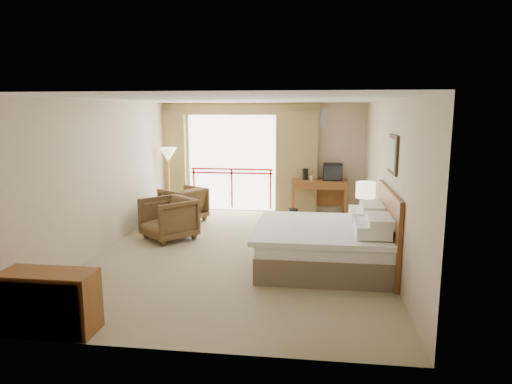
# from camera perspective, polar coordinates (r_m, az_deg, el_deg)

# --- Properties ---
(floor) EXTENTS (7.00, 7.00, 0.00)m
(floor) POSITION_cam_1_polar(r_m,az_deg,el_deg) (8.32, -1.85, -7.44)
(floor) COLOR gray
(floor) RESTS_ON ground
(ceiling) EXTENTS (7.00, 7.00, 0.00)m
(ceiling) POSITION_cam_1_polar(r_m,az_deg,el_deg) (7.93, -1.96, 11.49)
(ceiling) COLOR white
(ceiling) RESTS_ON wall_back
(wall_back) EXTENTS (5.00, 0.00, 5.00)m
(wall_back) POSITION_cam_1_polar(r_m,az_deg,el_deg) (11.46, 0.91, 4.33)
(wall_back) COLOR #C4B192
(wall_back) RESTS_ON ground
(wall_front) EXTENTS (5.00, 0.00, 5.00)m
(wall_front) POSITION_cam_1_polar(r_m,az_deg,el_deg) (4.66, -8.84, -4.47)
(wall_front) COLOR #C4B192
(wall_front) RESTS_ON ground
(wall_left) EXTENTS (0.00, 7.00, 7.00)m
(wall_left) POSITION_cam_1_polar(r_m,az_deg,el_deg) (8.77, -18.26, 2.01)
(wall_left) COLOR #C4B192
(wall_left) RESTS_ON ground
(wall_right) EXTENTS (0.00, 7.00, 7.00)m
(wall_right) POSITION_cam_1_polar(r_m,az_deg,el_deg) (8.01, 16.06, 1.39)
(wall_right) COLOR #C4B192
(wall_right) RESTS_ON ground
(balcony_door) EXTENTS (2.40, 0.00, 2.40)m
(balcony_door) POSITION_cam_1_polar(r_m,az_deg,el_deg) (11.57, -3.05, 3.63)
(balcony_door) COLOR white
(balcony_door) RESTS_ON wall_back
(balcony_railing) EXTENTS (2.09, 0.03, 1.02)m
(balcony_railing) POSITION_cam_1_polar(r_m,az_deg,el_deg) (11.60, -3.05, 1.71)
(balcony_railing) COLOR #A0190D
(balcony_railing) RESTS_ON wall_back
(curtain_left) EXTENTS (1.00, 0.26, 2.50)m
(curtain_left) POSITION_cam_1_polar(r_m,az_deg,el_deg) (11.85, -11.06, 3.85)
(curtain_left) COLOR olive
(curtain_left) RESTS_ON wall_back
(curtain_right) EXTENTS (1.00, 0.26, 2.50)m
(curtain_right) POSITION_cam_1_polar(r_m,az_deg,el_deg) (11.25, 5.14, 3.68)
(curtain_right) COLOR olive
(curtain_right) RESTS_ON wall_back
(valance) EXTENTS (4.40, 0.22, 0.28)m
(valance) POSITION_cam_1_polar(r_m,az_deg,el_deg) (11.40, -3.20, 10.33)
(valance) COLOR olive
(valance) RESTS_ON wall_back
(hvac_vent) EXTENTS (0.50, 0.04, 0.50)m
(hvac_vent) POSITION_cam_1_polar(r_m,az_deg,el_deg) (11.30, 7.56, 9.25)
(hvac_vent) COLOR silver
(hvac_vent) RESTS_ON wall_back
(bed) EXTENTS (2.13, 2.06, 0.97)m
(bed) POSITION_cam_1_polar(r_m,az_deg,el_deg) (7.54, 8.76, -6.44)
(bed) COLOR brown
(bed) RESTS_ON floor
(headboard) EXTENTS (0.06, 2.10, 1.30)m
(headboard) POSITION_cam_1_polar(r_m,az_deg,el_deg) (7.56, 16.17, -4.55)
(headboard) COLOR brown
(headboard) RESTS_ON wall_right
(framed_art) EXTENTS (0.04, 0.72, 0.60)m
(framed_art) POSITION_cam_1_polar(r_m,az_deg,el_deg) (7.35, 16.72, 4.54)
(framed_art) COLOR black
(framed_art) RESTS_ON wall_right
(nightstand) EXTENTS (0.40, 0.47, 0.55)m
(nightstand) POSITION_cam_1_polar(r_m,az_deg,el_deg) (8.83, 13.36, -4.80)
(nightstand) COLOR brown
(nightstand) RESTS_ON floor
(table_lamp) EXTENTS (0.36, 0.36, 0.63)m
(table_lamp) POSITION_cam_1_polar(r_m,az_deg,el_deg) (8.72, 13.53, 0.16)
(table_lamp) COLOR tan
(table_lamp) RESTS_ON nightstand
(phone) EXTENTS (0.20, 0.17, 0.08)m
(phone) POSITION_cam_1_polar(r_m,az_deg,el_deg) (8.61, 13.22, -3.02)
(phone) COLOR black
(phone) RESTS_ON nightstand
(desk) EXTENTS (1.33, 0.64, 0.87)m
(desk) POSITION_cam_1_polar(r_m,az_deg,el_deg) (11.14, 7.94, 0.58)
(desk) COLOR brown
(desk) RESTS_ON floor
(tv) EXTENTS (0.45, 0.36, 0.41)m
(tv) POSITION_cam_1_polar(r_m,az_deg,el_deg) (11.02, 9.56, 2.50)
(tv) COLOR black
(tv) RESTS_ON desk
(coffee_maker) EXTENTS (0.15, 0.15, 0.27)m
(coffee_maker) POSITION_cam_1_polar(r_m,az_deg,el_deg) (11.03, 6.17, 2.23)
(coffee_maker) COLOR black
(coffee_maker) RESTS_ON desk
(cup) EXTENTS (0.08, 0.08, 0.11)m
(cup) POSITION_cam_1_polar(r_m,az_deg,el_deg) (10.99, 6.94, 1.76)
(cup) COLOR white
(cup) RESTS_ON desk
(wastebasket) EXTENTS (0.29, 0.29, 0.28)m
(wastebasket) POSITION_cam_1_polar(r_m,az_deg,el_deg) (10.55, 4.66, -2.87)
(wastebasket) COLOR black
(wastebasket) RESTS_ON floor
(armchair_far) EXTENTS (1.18, 1.18, 0.79)m
(armchair_far) POSITION_cam_1_polar(r_m,az_deg,el_deg) (10.68, -9.02, -3.58)
(armchair_far) COLOR #45331D
(armchair_far) RESTS_ON floor
(armchair_near) EXTENTS (1.27, 1.27, 0.83)m
(armchair_near) POSITION_cam_1_polar(r_m,az_deg,el_deg) (9.26, -10.80, -5.79)
(armchair_near) COLOR #45331D
(armchair_near) RESTS_ON floor
(side_table) EXTENTS (0.55, 0.55, 0.60)m
(side_table) POSITION_cam_1_polar(r_m,az_deg,el_deg) (10.04, -11.92, -2.14)
(side_table) COLOR black
(side_table) RESTS_ON floor
(book) EXTENTS (0.18, 0.23, 0.02)m
(book) POSITION_cam_1_polar(r_m,az_deg,el_deg) (10.00, -11.96, -1.05)
(book) COLOR white
(book) RESTS_ON side_table
(floor_lamp) EXTENTS (0.42, 0.42, 1.63)m
(floor_lamp) POSITION_cam_1_polar(r_m,az_deg,el_deg) (11.25, -10.92, 4.32)
(floor_lamp) COLOR tan
(floor_lamp) RESTS_ON floor
(dresser) EXTENTS (1.08, 0.46, 0.72)m
(dresser) POSITION_cam_1_polar(r_m,az_deg,el_deg) (5.86, -24.45, -12.40)
(dresser) COLOR brown
(dresser) RESTS_ON floor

